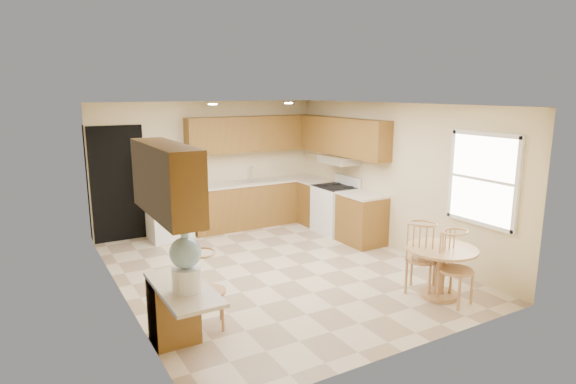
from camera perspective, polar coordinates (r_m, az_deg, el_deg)
floor at (r=7.49m, az=-1.32°, el=-9.17°), size 5.50×5.50×0.00m
ceiling at (r=6.99m, az=-1.42°, el=10.32°), size 4.50×5.50×0.02m
wall_back at (r=9.60m, az=-9.27°, el=3.10°), size 4.50×0.02×2.50m
wall_front at (r=4.97m, az=14.08°, el=-5.31°), size 4.50×0.02×2.50m
wall_left at (r=6.40m, az=-19.35°, el=-1.81°), size 0.02×5.50×2.50m
wall_right at (r=8.43m, az=12.18°, el=1.77°), size 0.02×5.50×2.50m
doorway at (r=9.16m, az=-19.47°, el=0.88°), size 0.90×0.02×2.10m
base_cab_back at (r=9.83m, az=-3.72°, el=-1.41°), size 2.75×0.60×0.87m
counter_back at (r=9.74m, az=-3.76°, el=1.20°), size 2.75×0.63×0.04m
base_cab_right_a at (r=9.85m, az=3.44°, el=-1.38°), size 0.60×0.59×0.87m
counter_right_a at (r=9.75m, az=3.47°, el=1.22°), size 0.63×0.59×0.04m
base_cab_right_b at (r=8.71m, az=8.72°, el=-3.27°), size 0.60×0.80×0.87m
counter_right_b at (r=8.60m, az=8.81°, el=-0.34°), size 0.63×0.80×0.04m
upper_cab_back at (r=9.73m, az=-4.19°, el=6.89°), size 2.75×0.33×0.70m
upper_cab_right at (r=9.17m, az=6.49°, el=6.55°), size 0.33×2.42×0.70m
upper_cab_left at (r=4.78m, az=-14.24°, el=1.40°), size 0.33×1.40×0.70m
sink at (r=9.72m, az=-3.89°, el=1.31°), size 0.78×0.44×0.01m
range_hood at (r=9.15m, az=6.11°, el=3.83°), size 0.50×0.76×0.14m
desk_pedestal at (r=5.52m, az=-13.39°, el=-13.44°), size 0.48×0.42×0.72m
desk_top at (r=5.03m, az=-12.32°, el=-11.11°), size 0.50×1.20×0.04m
window at (r=7.13m, az=22.11°, el=1.40°), size 0.06×1.12×1.30m
can_light_a at (r=7.87m, az=-8.94°, el=10.25°), size 0.14×0.14×0.02m
can_light_b at (r=8.48m, az=0.06°, el=10.49°), size 0.14×0.14×0.02m
refrigerator at (r=9.06m, az=-14.01°, el=-0.35°), size 0.73×0.71×1.65m
stove at (r=9.29m, az=5.61°, el=-2.01°), size 0.65×0.76×1.09m
dining_table at (r=6.72m, az=17.65°, el=-8.23°), size 0.92×0.92×0.68m
chair_table_a at (r=6.69m, az=16.14°, el=-6.82°), size 0.43×0.55×0.98m
chair_table_b at (r=6.46m, az=19.98°, el=-7.91°), size 0.42×0.43×0.95m
chair_desk at (r=5.60m, az=-9.10°, el=-10.74°), size 0.40×0.52×0.90m
water_crock at (r=4.80m, az=-12.02°, el=-8.26°), size 0.31×0.31×0.64m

